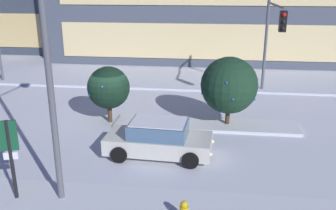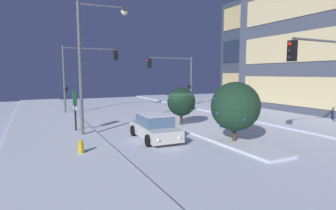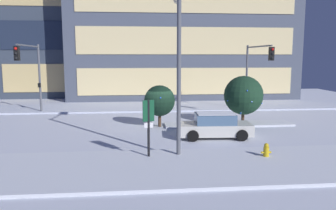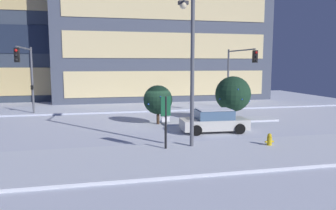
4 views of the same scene
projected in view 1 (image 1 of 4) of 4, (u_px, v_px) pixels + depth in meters
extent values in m
plane|color=silver|center=(106.00, 123.00, 18.93)|extent=(52.00, 52.00, 0.00)
cube|color=silver|center=(140.00, 79.00, 27.19)|extent=(52.00, 5.20, 0.14)
cube|color=silver|center=(206.00, 124.00, 18.49)|extent=(9.00, 1.80, 0.14)
cube|color=#F9E09E|center=(200.00, 42.00, 30.51)|extent=(23.32, 0.10, 2.88)
cube|color=#E5C67F|center=(46.00, 31.00, 35.34)|extent=(11.44, 0.10, 3.18)
cube|color=silver|center=(159.00, 143.00, 15.21)|extent=(4.36, 2.02, 0.66)
cube|color=slate|center=(159.00, 129.00, 15.02)|extent=(2.39, 1.74, 0.60)
cube|color=white|center=(158.00, 122.00, 14.92)|extent=(2.21, 1.62, 0.04)
sphere|color=#F9E5B2|center=(213.00, 142.00, 15.45)|extent=(0.16, 0.16, 0.16)
sphere|color=#F9E5B2|center=(211.00, 154.00, 14.30)|extent=(0.16, 0.16, 0.16)
cylinder|color=black|center=(195.00, 141.00, 15.89)|extent=(0.67, 0.25, 0.66)
cylinder|color=black|center=(190.00, 160.00, 14.20)|extent=(0.67, 0.25, 0.66)
cylinder|color=black|center=(131.00, 137.00, 16.35)|extent=(0.67, 0.25, 0.66)
cylinder|color=black|center=(119.00, 155.00, 14.66)|extent=(0.67, 0.25, 0.66)
cylinder|color=#565960|center=(265.00, 47.00, 23.62)|extent=(0.18, 0.18, 5.80)
cylinder|color=#565960|center=(276.00, 5.00, 20.22)|extent=(0.12, 5.41, 0.12)
cube|color=black|center=(283.00, 21.00, 17.86)|extent=(0.32, 0.36, 1.00)
sphere|color=red|center=(284.00, 15.00, 17.58)|extent=(0.20, 0.20, 0.20)
sphere|color=black|center=(284.00, 22.00, 17.68)|extent=(0.20, 0.20, 0.20)
sphere|color=black|center=(283.00, 29.00, 17.78)|extent=(0.20, 0.20, 0.20)
cylinder|color=#565960|center=(49.00, 80.00, 10.88)|extent=(0.20, 0.20, 8.15)
sphere|color=gold|center=(184.00, 204.00, 10.79)|extent=(0.22, 0.22, 0.22)
cylinder|color=black|center=(12.00, 162.00, 11.71)|extent=(0.12, 0.12, 2.80)
cube|color=#144C2D|center=(8.00, 136.00, 11.42)|extent=(0.54, 0.22, 0.99)
cube|color=white|center=(11.00, 156.00, 11.63)|extent=(0.44, 0.18, 0.24)
cylinder|color=#473323|center=(110.00, 113.00, 18.92)|extent=(0.22, 0.22, 0.90)
sphere|color=black|center=(109.00, 88.00, 18.50)|extent=(2.12, 2.12, 2.12)
sphere|color=blue|center=(121.00, 96.00, 19.36)|extent=(0.10, 0.10, 0.10)
sphere|color=blue|center=(117.00, 102.00, 19.23)|extent=(0.10, 0.10, 0.10)
sphere|color=blue|center=(104.00, 83.00, 19.47)|extent=(0.10, 0.10, 0.10)
sphere|color=blue|center=(102.00, 87.00, 17.44)|extent=(0.10, 0.10, 0.10)
sphere|color=blue|center=(89.00, 95.00, 18.04)|extent=(0.10, 0.10, 0.10)
sphere|color=blue|center=(121.00, 93.00, 19.40)|extent=(0.10, 0.10, 0.10)
cylinder|color=#473323|center=(227.00, 117.00, 18.32)|extent=(0.22, 0.22, 0.94)
sphere|color=#193823|center=(229.00, 85.00, 17.80)|extent=(2.73, 2.73, 2.73)
sphere|color=blue|center=(220.00, 112.00, 17.51)|extent=(0.10, 0.10, 0.10)
sphere|color=blue|center=(202.00, 93.00, 17.61)|extent=(0.10, 0.10, 0.10)
sphere|color=blue|center=(227.00, 83.00, 16.47)|extent=(0.10, 0.10, 0.10)
sphere|color=blue|center=(255.00, 99.00, 17.46)|extent=(0.10, 0.10, 0.10)
sphere|color=blue|center=(233.00, 99.00, 16.61)|extent=(0.10, 0.10, 0.10)
sphere|color=blue|center=(232.00, 100.00, 18.96)|extent=(0.10, 0.10, 0.10)
sphere|color=blue|center=(226.00, 100.00, 19.01)|extent=(0.10, 0.10, 0.10)
sphere|color=blue|center=(220.00, 112.00, 17.61)|extent=(0.10, 0.10, 0.10)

